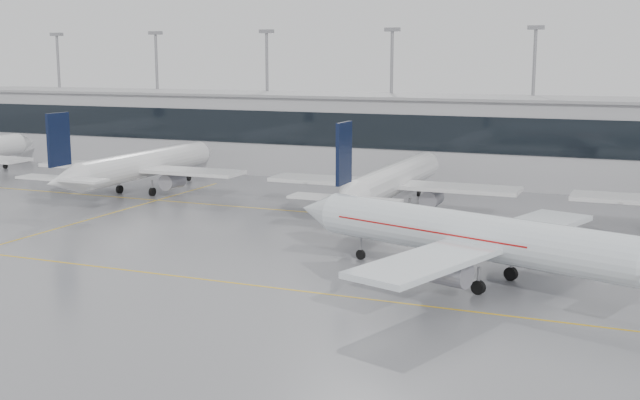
% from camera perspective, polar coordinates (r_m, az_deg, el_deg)
% --- Properties ---
extents(ground, '(320.00, 320.00, 0.00)m').
position_cam_1_polar(ground, '(64.02, -4.15, -6.14)').
color(ground, gray).
rests_on(ground, ground).
extents(taxi_line_main, '(120.00, 0.25, 0.01)m').
position_cam_1_polar(taxi_line_main, '(64.02, -4.15, -6.14)').
color(taxi_line_main, gold).
rests_on(taxi_line_main, ground).
extents(taxi_line_north, '(120.00, 0.25, 0.01)m').
position_cam_1_polar(taxi_line_north, '(91.05, 4.36, -1.28)').
color(taxi_line_north, gold).
rests_on(taxi_line_north, ground).
extents(taxi_line_cross, '(0.25, 60.00, 0.01)m').
position_cam_1_polar(taxi_line_cross, '(92.40, -16.70, -1.51)').
color(taxi_line_cross, gold).
rests_on(taxi_line_cross, ground).
extents(terminal, '(180.00, 15.00, 12.00)m').
position_cam_1_polar(terminal, '(120.69, 9.18, 4.28)').
color(terminal, '#A3A3A7').
rests_on(terminal, ground).
extents(terminal_glass, '(180.00, 0.20, 5.00)m').
position_cam_1_polar(terminal_glass, '(113.25, 8.31, 4.70)').
color(terminal_glass, black).
rests_on(terminal_glass, ground).
extents(terminal_roof, '(182.00, 16.00, 0.40)m').
position_cam_1_polar(terminal_roof, '(120.25, 9.27, 7.22)').
color(terminal_roof, gray).
rests_on(terminal_roof, ground).
extents(light_masts, '(156.40, 1.00, 22.60)m').
position_cam_1_polar(light_masts, '(126.04, 9.92, 7.85)').
color(light_masts, gray).
rests_on(light_masts, ground).
extents(air_canada_jet, '(36.90, 30.30, 11.97)m').
position_cam_1_polar(air_canada_jet, '(64.77, 11.50, -2.65)').
color(air_canada_jet, silver).
rests_on(air_canada_jet, ground).
extents(parked_jet_b, '(29.64, 36.96, 11.72)m').
position_cam_1_polar(parked_jet_b, '(109.47, -12.67, 2.38)').
color(parked_jet_b, white).
rests_on(parked_jet_b, ground).
extents(parked_jet_c, '(29.64, 36.96, 11.72)m').
position_cam_1_polar(parked_jet_c, '(93.87, 5.09, 1.35)').
color(parked_jet_c, white).
rests_on(parked_jet_c, ground).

